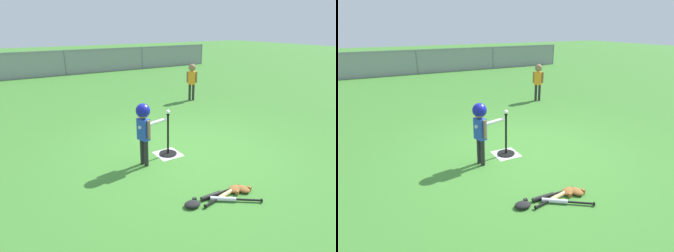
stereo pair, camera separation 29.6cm
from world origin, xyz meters
TOP-DOWN VIEW (x-y plane):
  - ground_plane at (0.00, 0.00)m, footprint 60.00×60.00m
  - home_plate at (-0.36, 0.13)m, footprint 0.44×0.44m
  - batting_tee at (-0.36, 0.13)m, footprint 0.32×0.32m
  - baseball_on_tee at (-0.36, 0.13)m, footprint 0.07×0.07m
  - batter_child at (-0.91, -0.01)m, footprint 0.62×0.31m
  - fielder_near_left at (2.31, 3.13)m, footprint 0.26×0.25m
  - spare_bat_silver at (-0.42, -1.54)m, footprint 0.60×0.44m
  - spare_bat_wood at (-0.42, -1.44)m, footprint 0.58×0.15m
  - spare_bat_black at (-0.50, -1.36)m, footprint 0.67×0.08m
  - glove_by_plate at (-0.08, -1.46)m, footprint 0.22×0.25m
  - glove_near_bats at (-0.90, -1.38)m, footprint 0.24×0.19m
  - glove_tossed_aside at (-0.18, -1.41)m, footprint 0.26×0.22m
  - outfield_fence at (0.00, 10.01)m, footprint 16.06×0.06m

SIDE VIEW (x-z plane):
  - ground_plane at x=0.00m, z-range 0.00..0.00m
  - home_plate at x=-0.36m, z-range 0.00..0.01m
  - spare_bat_silver at x=-0.42m, z-range 0.00..0.06m
  - spare_bat_black at x=-0.50m, z-range 0.00..0.06m
  - spare_bat_wood at x=-0.42m, z-range 0.00..0.06m
  - glove_by_plate at x=-0.08m, z-range 0.00..0.07m
  - glove_near_bats at x=-0.90m, z-range 0.00..0.07m
  - glove_tossed_aside at x=-0.18m, z-range 0.00..0.07m
  - batting_tee at x=-0.36m, z-range -0.26..0.52m
  - outfield_fence at x=0.00m, z-range 0.04..1.19m
  - fielder_near_left at x=2.31m, z-range 0.16..1.29m
  - batter_child at x=-0.91m, z-range 0.23..1.30m
  - baseball_on_tee at x=-0.36m, z-range 0.77..0.85m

